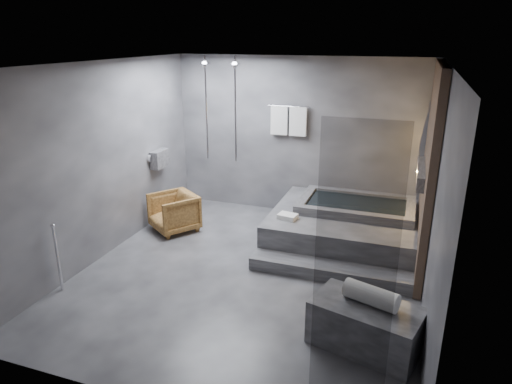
% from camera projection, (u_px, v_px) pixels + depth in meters
% --- Properties ---
extents(room, '(5.00, 5.04, 2.82)m').
position_uv_depth(room, '(285.00, 150.00, 5.84)').
color(room, '#2F2F31').
rests_on(room, ground).
extents(tub_deck, '(2.20, 2.00, 0.50)m').
position_uv_depth(tub_deck, '(343.00, 227.00, 7.20)').
color(tub_deck, '#343436').
rests_on(tub_deck, ground).
extents(tub_step, '(2.20, 0.36, 0.18)m').
position_uv_depth(tub_step, '(329.00, 271.00, 6.20)').
color(tub_step, '#343436').
rests_on(tub_step, ground).
extents(concrete_bench, '(1.22, 0.88, 0.50)m').
position_uv_depth(concrete_bench, '(365.00, 326.00, 4.76)').
color(concrete_bench, '#38383B').
rests_on(concrete_bench, ground).
extents(driftwood_chair, '(0.97, 0.97, 0.64)m').
position_uv_depth(driftwood_chair, '(174.00, 212.00, 7.61)').
color(driftwood_chair, '#4F3013').
rests_on(driftwood_chair, ground).
extents(rolled_towel, '(0.60, 0.37, 0.20)m').
position_uv_depth(rolled_towel, '(371.00, 295.00, 4.68)').
color(rolled_towel, white).
rests_on(rolled_towel, concrete_bench).
extents(deck_towel, '(0.31, 0.25, 0.07)m').
position_uv_depth(deck_towel, '(288.00, 216.00, 6.86)').
color(deck_towel, white).
rests_on(deck_towel, tub_deck).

